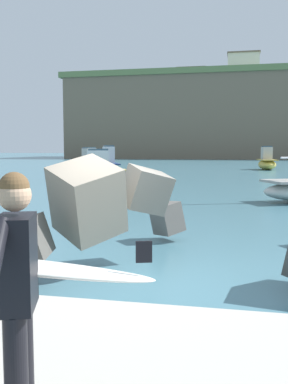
{
  "coord_description": "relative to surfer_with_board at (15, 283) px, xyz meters",
  "views": [
    {
      "loc": [
        1.82,
        -6.99,
        2.16
      ],
      "look_at": [
        0.23,
        0.5,
        1.4
      ],
      "focal_mm": 40.99,
      "sensor_mm": 36.0,
      "label": 1
    }
  ],
  "objects": [
    {
      "name": "ground_plane",
      "position": [
        -0.4,
        4.41,
        -1.28
      ],
      "size": [
        400.0,
        400.0,
        0.0
      ],
      "primitive_type": "plane",
      "color": "#42707F"
    },
    {
      "name": "breakwater_jetty",
      "position": [
        -2.3,
        5.86,
        -0.16
      ],
      "size": [
        31.73,
        6.89,
        2.72
      ],
      "color": "slate",
      "rests_on": "ground"
    },
    {
      "name": "surfer_with_board",
      "position": [
        0.0,
        0.0,
        0.0
      ],
      "size": [
        2.1,
        1.41,
        1.78
      ],
      "color": "black",
      "rests_on": "walkway_path"
    },
    {
      "name": "boat_near_right",
      "position": [
        -14.43,
        43.56,
        -0.58
      ],
      "size": [
        5.33,
        5.76,
        2.31
      ],
      "color": "beige",
      "rests_on": "ground"
    },
    {
      "name": "boat_far_left",
      "position": [
        4.44,
        44.15,
        -0.51
      ],
      "size": [
        2.16,
        4.33,
        2.45
      ],
      "color": "#EAC64C",
      "rests_on": "ground"
    },
    {
      "name": "boat_far_centre",
      "position": [
        -9.18,
        33.09,
        -0.52
      ],
      "size": [
        3.58,
        6.15,
        2.45
      ],
      "color": "navy",
      "rests_on": "ground"
    },
    {
      "name": "boat_far_right",
      "position": [
        -8.12,
        25.93,
        -0.63
      ],
      "size": [
        5.3,
        3.42,
        2.16
      ],
      "color": "#EAC64C",
      "rests_on": "ground"
    },
    {
      "name": "headland_bluff",
      "position": [
        7.45,
        102.66,
        7.97
      ],
      "size": [
        87.22,
        32.17,
        18.44
      ],
      "color": "#756651",
      "rests_on": "ground"
    },
    {
      "name": "station_building_west",
      "position": [
        -10.2,
        110.47,
        19.13
      ],
      "size": [
        7.23,
        5.98,
        3.91
      ],
      "color": "silver",
      "rests_on": "headland_bluff"
    },
    {
      "name": "station_building_central",
      "position": [
        2.38,
        99.63,
        19.47
      ],
      "size": [
        6.99,
        7.69,
        4.58
      ],
      "color": "silver",
      "rests_on": "headland_bluff"
    }
  ]
}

